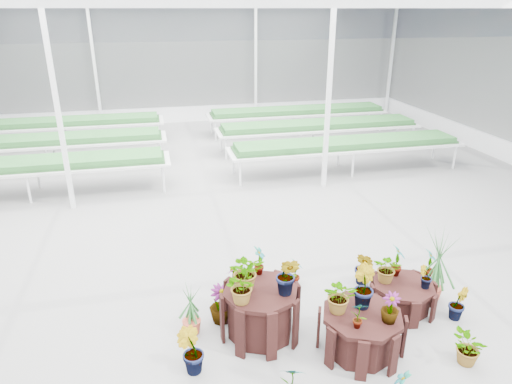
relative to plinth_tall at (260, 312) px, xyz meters
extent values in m
plane|color=gray|center=(-0.14, 1.14, -0.36)|extent=(24.00, 24.00, 0.00)
cylinder|color=black|center=(0.00, 0.00, 0.00)|extent=(1.10, 1.10, 0.72)
cylinder|color=black|center=(1.20, -0.60, -0.07)|extent=(1.42, 1.42, 0.57)
cylinder|color=black|center=(2.20, 0.10, -0.15)|extent=(1.07, 1.07, 0.42)
imported|color=#285E2C|center=(-0.17, 0.08, 0.62)|extent=(0.49, 0.43, 0.52)
imported|color=#285E2C|center=(0.32, -0.18, 0.65)|extent=(0.40, 0.40, 0.57)
imported|color=#285E2C|center=(0.07, 0.38, 0.58)|extent=(0.24, 0.28, 0.44)
imported|color=#285E2C|center=(-0.31, -0.19, 0.59)|extent=(0.43, 0.47, 0.46)
imported|color=#285E2C|center=(0.93, -0.48, 0.44)|extent=(0.52, 0.49, 0.47)
imported|color=#285E2C|center=(1.45, -0.81, 0.41)|extent=(0.31, 0.31, 0.40)
imported|color=#285E2C|center=(1.26, -0.43, 0.50)|extent=(0.26, 0.32, 0.58)
imported|color=#285E2C|center=(1.03, -0.83, 0.40)|extent=(0.22, 0.18, 0.37)
imported|color=#285E2C|center=(1.98, 0.22, 0.29)|extent=(0.53, 0.52, 0.45)
imported|color=#285E2C|center=(2.43, -0.05, 0.24)|extent=(0.21, 0.17, 0.36)
imported|color=#285E2C|center=(2.19, 0.34, 0.32)|extent=(0.28, 0.33, 0.52)
imported|color=#285E2C|center=(-0.99, -0.49, -0.06)|extent=(0.43, 0.40, 0.61)
imported|color=#285E2C|center=(-0.49, 0.40, -0.07)|extent=(0.45, 0.45, 0.57)
imported|color=#285E2C|center=(0.07, -1.24, -0.08)|extent=(0.35, 0.30, 0.57)
imported|color=#285E2C|center=(2.41, -1.14, -0.12)|extent=(0.57, 0.56, 0.48)
imported|color=#285E2C|center=(2.86, -0.29, -0.10)|extent=(0.36, 0.34, 0.51)
imported|color=#285E2C|center=(3.07, 0.76, -0.09)|extent=(0.30, 0.34, 0.53)
imported|color=#285E2C|center=(1.92, 0.82, -0.06)|extent=(0.33, 0.38, 0.61)
imported|color=#285E2C|center=(0.84, 1.07, -0.11)|extent=(0.19, 0.27, 0.50)
imported|color=#285E2C|center=(-0.18, 0.99, -0.09)|extent=(0.42, 0.42, 0.54)
camera|label=1|loc=(-1.19, -4.99, 3.84)|focal=32.00mm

